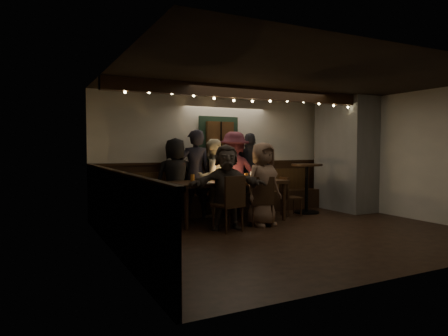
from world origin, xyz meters
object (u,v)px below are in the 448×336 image
person_a (175,179)px  person_b (195,174)px  chair_near_right (262,198)px  chair_near_left (231,200)px  chair_end (288,194)px  person_g (263,184)px  person_f (226,187)px  dining_table (229,184)px  high_top (307,182)px  person_e (251,173)px  person_c (212,178)px  person_d (234,173)px

person_a → person_b: (0.41, -0.06, 0.09)m
chair_near_right → person_a: bearing=129.2°
chair_near_left → chair_near_right: chair_near_left is taller
chair_end → person_g: bearing=-147.8°
person_b → person_f: (0.06, -1.31, -0.15)m
dining_table → person_f: size_ratio=1.49×
chair_near_right → chair_end: 1.30m
chair_near_left → person_f: 0.33m
high_top → chair_end: bearing=-166.6°
person_e → person_f: (-1.34, -1.42, -0.13)m
chair_near_right → person_f: person_f is taller
chair_near_right → person_e: bearing=66.8°
chair_near_left → person_c: person_c is taller
person_a → person_d: bearing=-178.2°
person_a → person_g: person_a is taller
person_f → person_c: bearing=92.5°
person_d → person_e: 0.51m
person_a → chair_near_right: bearing=134.8°
high_top → chair_near_left: bearing=-157.0°
dining_table → high_top: size_ratio=2.06×
person_c → chair_near_right: bearing=95.2°
chair_near_right → chair_end: bearing=32.8°
chair_near_left → person_b: 1.61m
dining_table → chair_near_left: 1.02m
chair_near_left → person_b: size_ratio=0.54×
chair_near_right → person_c: size_ratio=0.57×
person_f → chair_near_right: bearing=11.0°
chair_near_left → person_a: (-0.43, 1.63, 0.28)m
high_top → person_g: size_ratio=0.70×
dining_table → person_f: person_f is taller
chair_near_left → person_e: size_ratio=0.55×
chair_near_right → high_top: high_top is taller
dining_table → person_b: bearing=123.5°
chair_near_right → person_g: size_ratio=0.60×
person_a → high_top: bearing=174.0°
person_f → person_b: bearing=108.8°
person_b → person_e: person_b is taller
chair_near_left → chair_near_right: size_ratio=1.05×
dining_table → person_d: size_ratio=1.26×
high_top → person_g: person_g is taller
dining_table → chair_near_right: 0.82m
person_c → person_e: person_e is taller
dining_table → chair_near_left: (-0.42, -0.91, -0.19)m
chair_near_right → person_e: 1.66m
person_b → person_f: size_ratio=1.20×
chair_end → person_a: size_ratio=0.51×
dining_table → high_top: (2.03, 0.13, -0.05)m
person_e → chair_near_right: bearing=91.8°
person_e → chair_end: bearing=145.5°
chair_end → high_top: (0.61, 0.15, 0.22)m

